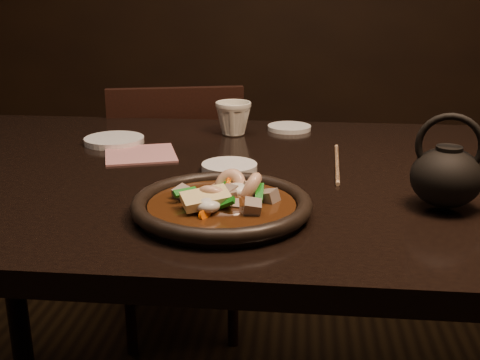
# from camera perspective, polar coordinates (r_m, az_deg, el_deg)

# --- Properties ---
(table) EXTENTS (1.60, 0.90, 0.75)m
(table) POSITION_cam_1_polar(r_m,az_deg,el_deg) (1.18, 1.47, -2.72)
(table) COLOR black
(table) RESTS_ON floor
(chair) EXTENTS (0.47, 0.47, 0.83)m
(chair) POSITION_cam_1_polar(r_m,az_deg,el_deg) (1.85, -5.91, -2.29)
(chair) COLOR black
(chair) RESTS_ON floor
(plate) EXTENTS (0.28, 0.28, 0.03)m
(plate) POSITION_cam_1_polar(r_m,az_deg,el_deg) (0.94, -1.74, -2.48)
(plate) COLOR black
(plate) RESTS_ON table
(stirfry) EXTENTS (0.17, 0.19, 0.06)m
(stirfry) POSITION_cam_1_polar(r_m,az_deg,el_deg) (0.94, -1.60, -1.96)
(stirfry) COLOR #331809
(stirfry) RESTS_ON plate
(soy_dish) EXTENTS (0.11, 0.11, 0.01)m
(soy_dish) POSITION_cam_1_polar(r_m,az_deg,el_deg) (1.15, -1.01, 1.20)
(soy_dish) COLOR white
(soy_dish) RESTS_ON table
(saucer_left) EXTENTS (0.13, 0.13, 0.01)m
(saucer_left) POSITION_cam_1_polar(r_m,az_deg,el_deg) (1.39, -11.84, 3.71)
(saucer_left) COLOR white
(saucer_left) RESTS_ON table
(saucer_right) EXTENTS (0.11, 0.11, 0.01)m
(saucer_right) POSITION_cam_1_polar(r_m,az_deg,el_deg) (1.49, 4.69, 4.97)
(saucer_right) COLOR white
(saucer_right) RESTS_ON table
(tea_cup) EXTENTS (0.09, 0.08, 0.09)m
(tea_cup) POSITION_cam_1_polar(r_m,az_deg,el_deg) (1.43, -0.64, 5.98)
(tea_cup) COLOR white
(tea_cup) RESTS_ON table
(chopsticks) EXTENTS (0.02, 0.27, 0.01)m
(chopsticks) POSITION_cam_1_polar(r_m,az_deg,el_deg) (1.21, 9.18, 1.57)
(chopsticks) COLOR tan
(chopsticks) RESTS_ON table
(napkin) EXTENTS (0.18, 0.18, 0.00)m
(napkin) POSITION_cam_1_polar(r_m,az_deg,el_deg) (1.28, -9.43, 2.43)
(napkin) COLOR #B97372
(napkin) RESTS_ON table
(teapot) EXTENTS (0.14, 0.11, 0.15)m
(teapot) POSITION_cam_1_polar(r_m,az_deg,el_deg) (1.00, 19.03, 0.54)
(teapot) COLOR black
(teapot) RESTS_ON table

